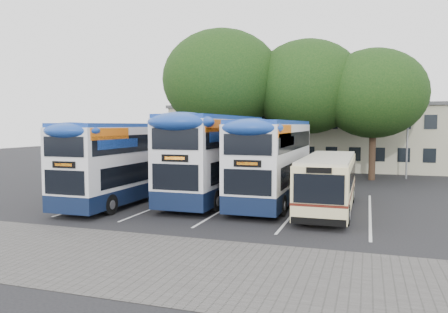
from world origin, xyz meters
TOP-DOWN VIEW (x-y plane):
  - ground at (0.00, 0.00)m, footprint 120.00×120.00m
  - paving_strip at (-2.00, -5.00)m, footprint 40.00×6.00m
  - bay_lines at (-3.75, 5.00)m, footprint 14.12×11.00m
  - depot_building at (0.00, 26.99)m, footprint 32.40×8.40m
  - lamp_post at (6.00, 19.97)m, footprint 0.25×1.05m
  - tree_left at (-8.43, 17.33)m, footprint 9.72×9.72m
  - tree_mid at (-1.65, 18.77)m, footprint 8.89×8.89m
  - tree_right at (3.41, 18.46)m, footprint 8.01×8.01m
  - bus_dd_left at (-9.58, 4.18)m, footprint 2.52×10.42m
  - bus_dd_mid at (-5.18, 6.73)m, footprint 2.77×11.44m
  - bus_dd_right at (-1.83, 6.53)m, footprint 2.61×10.77m
  - bus_single at (1.26, 5.12)m, footprint 2.32×9.13m

SIDE VIEW (x-z plane):
  - ground at x=0.00m, z-range 0.00..0.00m
  - paving_strip at x=-2.00m, z-range 0.00..0.01m
  - bay_lines at x=-3.75m, z-range 0.00..0.01m
  - bus_single at x=1.26m, z-range 0.18..2.90m
  - bus_dd_left at x=-9.58m, z-range 0.22..4.56m
  - bus_dd_right at x=-1.83m, z-range 0.23..4.71m
  - bus_dd_mid at x=-5.18m, z-range 0.24..5.01m
  - depot_building at x=0.00m, z-range 0.05..6.25m
  - lamp_post at x=6.00m, z-range 0.55..9.61m
  - tree_right at x=3.41m, z-range 1.61..11.67m
  - tree_mid at x=-1.65m, z-range 1.75..12.84m
  - tree_left at x=-8.43m, z-range 1.88..13.93m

